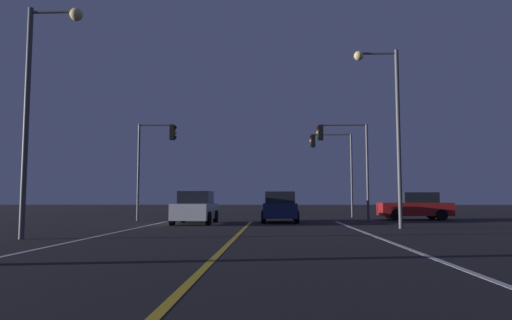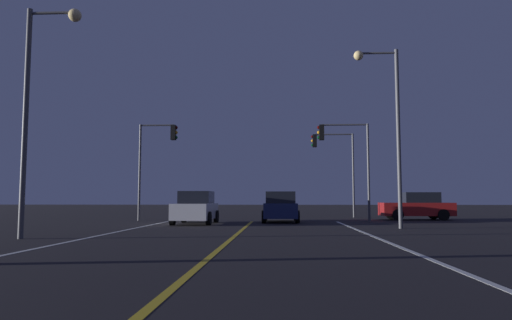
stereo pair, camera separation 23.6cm
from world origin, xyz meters
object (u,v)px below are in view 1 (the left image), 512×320
Objects in this scene: traffic_light_far_right at (332,156)px; street_lamp_right_far at (388,114)px; car_crossing_side at (415,207)px; street_lamp_left_mid at (40,90)px; traffic_light_near_left at (156,150)px; traffic_light_near_right at (343,149)px; car_oncoming at (195,208)px; car_ahead_far at (280,207)px.

street_lamp_right_far is (1.04, -11.89, 0.75)m from traffic_light_far_right.
traffic_light_far_right is (-4.69, 3.43, 3.53)m from car_crossing_side.
car_crossing_side is 22.32m from street_lamp_left_mid.
car_crossing_side is at bearing 7.42° from traffic_light_near_left.
traffic_light_near_right reaches higher than car_crossing_side.
street_lamp_left_mid is (-16.61, -14.34, 4.11)m from car_crossing_side.
street_lamp_left_mid is 14.23m from street_lamp_right_far.
street_lamp_right_far is at bearing 24.38° from street_lamp_left_mid.
car_oncoming is 9.40m from traffic_light_near_right.
traffic_light_far_right reaches higher than traffic_light_near_left.
traffic_light_near_left is 0.98× the size of traffic_light_far_right.
street_lamp_left_mid reaches higher than traffic_light_far_right.
street_lamp_right_far reaches higher than car_ahead_far.
traffic_light_near_right is 0.97× the size of traffic_light_far_right.
traffic_light_near_left is 0.74× the size of street_lamp_left_mid.
car_oncoming is 1.00× the size of car_crossing_side.
traffic_light_near_left is at bearing -27.62° from street_lamp_right_far.
car_oncoming is at bearing 114.82° from car_ahead_far.
traffic_light_far_right is at bearing -85.02° from street_lamp_right_far.
car_oncoming is 0.55× the size of street_lamp_left_mid.
car_ahead_far is at bearing -47.96° from street_lamp_right_far.
traffic_light_far_right reaches higher than car_crossing_side.
street_lamp_right_far is at bearing -27.62° from traffic_light_near_left.
car_ahead_far is at bearing 15.41° from traffic_light_near_right.
car_ahead_far is 8.20m from traffic_light_near_left.
traffic_light_near_right reaches higher than car_oncoming.
car_oncoming is 0.53× the size of street_lamp_right_far.
traffic_light_near_right is 0.99× the size of traffic_light_near_left.
car_crossing_side is 10.16m from street_lamp_right_far.
traffic_light_near_right is at bearing -74.59° from car_ahead_far.
car_ahead_far is 1.00× the size of car_crossing_side.
traffic_light_near_right is at bearing 45.88° from street_lamp_left_mid.
car_ahead_far is 8.34m from traffic_light_far_right.
car_oncoming is 0.73× the size of traffic_light_far_right.
traffic_light_near_right is 0.71× the size of street_lamp_right_far.
traffic_light_far_right is at bearing -30.13° from car_ahead_far.
traffic_light_near_right is 6.54m from street_lamp_right_far.
traffic_light_near_left is at bearing 82.01° from car_ahead_far.
traffic_light_near_left is at bearing 86.55° from street_lamp_left_mid.
street_lamp_right_far reaches higher than car_crossing_side.
car_ahead_far is 0.53× the size of street_lamp_right_far.
traffic_light_far_right reaches higher than car_ahead_far.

